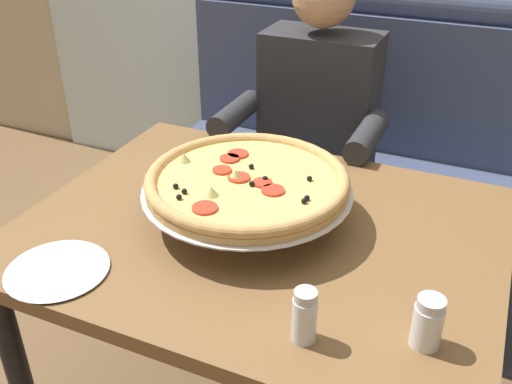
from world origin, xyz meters
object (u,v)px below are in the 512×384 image
Objects in this scene: booth_bench at (351,179)px; dining_table at (260,254)px; plate_near_left at (57,268)px; diner_main at (309,129)px; shaker_parmesan at (427,325)px; shaker_oregano at (304,319)px; pizza at (247,182)px.

booth_bench is 0.96m from dining_table.
diner_main is at bearing 76.91° from plate_near_left.
dining_table is at bearing -90.00° from booth_bench.
booth_bench is 0.42m from diner_main.
shaker_parmesan is at bearing -69.25° from booth_bench.
shaker_oregano is at bearing -54.70° from dining_table.
diner_main reaches higher than dining_table.
booth_bench is 14.36× the size of shaker_parmesan.
diner_main is (-0.10, -0.27, 0.31)m from booth_bench.
pizza reaches higher than plate_near_left.
dining_table is 5.10× the size of plate_near_left.
shaker_parmesan reaches higher than plate_near_left.
dining_table is at bearing 125.30° from shaker_oregano.
diner_main is 0.66m from pizza.
pizza is (-0.05, -0.91, 0.44)m from booth_bench.
booth_bench is at bearing 110.75° from shaker_parmesan.
booth_bench is at bearing 100.47° from shaker_oregano.
dining_table is at bearing -22.70° from pizza.
booth_bench is 1.33m from shaker_oregano.
diner_main is 11.72× the size of shaker_parmesan.
shaker_parmesan is (0.21, 0.08, -0.00)m from shaker_oregano.
shaker_oregano is at bearing -159.66° from shaker_parmesan.
shaker_parmesan is at bearing -58.90° from diner_main.
shaker_parmesan is at bearing -28.58° from pizza.
booth_bench is 1.37m from plate_near_left.
diner_main is at bearing 108.72° from shaker_oregano.
plate_near_left is (-0.34, -0.35, 0.10)m from dining_table.
dining_table is 10.80× the size of shaker_parmesan.
dining_table is 0.92× the size of diner_main.
diner_main is (-0.10, 0.66, 0.07)m from dining_table.
dining_table is 0.50m from plate_near_left.
shaker_parmesan is 0.47× the size of plate_near_left.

